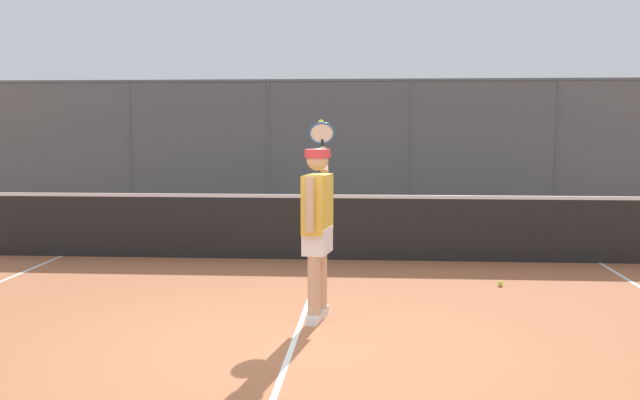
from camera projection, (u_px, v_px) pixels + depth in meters
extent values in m
plane|color=#A8603D|center=(290.00, 352.00, 6.29)|extent=(60.00, 60.00, 0.00)
cube|color=white|center=(305.00, 310.00, 7.70)|extent=(0.05, 5.91, 0.01)
cylinder|color=#565B60|center=(556.00, 150.00, 14.93)|extent=(0.07, 0.07, 2.94)
cylinder|color=#565B60|center=(410.00, 149.00, 15.14)|extent=(0.07, 0.07, 2.94)
cylinder|color=#565B60|center=(268.00, 149.00, 15.35)|extent=(0.07, 0.07, 2.94)
cylinder|color=#565B60|center=(130.00, 149.00, 15.57)|extent=(0.07, 0.07, 2.94)
cylinder|color=#565B60|center=(339.00, 81.00, 15.10)|extent=(14.99, 0.05, 0.05)
cube|color=#565B60|center=(339.00, 149.00, 15.25)|extent=(14.99, 0.02, 2.94)
cube|color=#235B2D|center=(340.00, 148.00, 15.89)|extent=(17.99, 0.90, 2.94)
cube|color=#ADADA8|center=(338.00, 216.00, 15.21)|extent=(15.99, 0.18, 0.15)
cube|color=black|center=(324.00, 229.00, 10.59)|extent=(10.09, 0.02, 0.91)
cube|color=white|center=(324.00, 196.00, 10.54)|extent=(10.09, 0.04, 0.05)
cube|color=white|center=(324.00, 229.00, 10.59)|extent=(0.05, 0.04, 0.91)
cube|color=silver|center=(314.00, 319.00, 7.20)|extent=(0.15, 0.28, 0.09)
cylinder|color=tan|center=(314.00, 275.00, 7.15)|extent=(0.13, 0.13, 0.80)
cube|color=silver|center=(321.00, 312.00, 7.46)|extent=(0.15, 0.28, 0.09)
cylinder|color=tan|center=(321.00, 269.00, 7.41)|extent=(0.13, 0.13, 0.80)
cube|color=white|center=(317.00, 240.00, 7.25)|extent=(0.29, 0.45, 0.26)
cube|color=gold|center=(317.00, 204.00, 7.21)|extent=(0.29, 0.52, 0.58)
cylinder|color=tan|center=(310.00, 205.00, 6.92)|extent=(0.08, 0.08, 0.53)
cylinder|color=tan|center=(324.00, 161.00, 7.63)|extent=(0.13, 0.40, 0.30)
sphere|color=tan|center=(317.00, 159.00, 7.17)|extent=(0.22, 0.22, 0.22)
cylinder|color=red|center=(317.00, 153.00, 7.16)|extent=(0.30, 0.30, 0.08)
cube|color=red|center=(320.00, 156.00, 7.28)|extent=(0.22, 0.23, 0.02)
cylinder|color=black|center=(323.00, 145.00, 7.86)|extent=(0.05, 0.17, 0.13)
torus|color=#28569E|center=(322.00, 133.00, 8.03)|extent=(0.31, 0.22, 0.26)
cylinder|color=silver|center=(322.00, 133.00, 8.03)|extent=(0.26, 0.17, 0.21)
sphere|color=#D6E042|center=(321.00, 123.00, 8.20)|extent=(0.07, 0.07, 0.07)
sphere|color=#D6E042|center=(500.00, 283.00, 8.86)|extent=(0.07, 0.07, 0.07)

